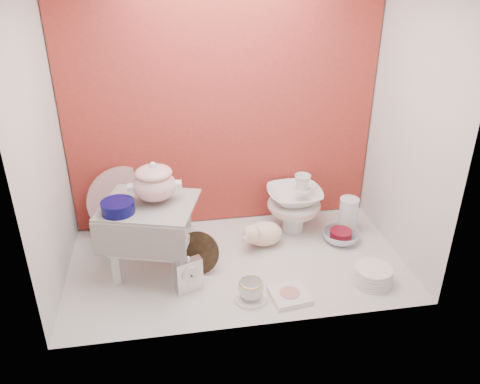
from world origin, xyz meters
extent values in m
plane|color=silver|center=(0.00, 0.00, 0.00)|extent=(1.80, 1.80, 0.00)
cube|color=#AC342B|center=(0.00, 0.50, 0.75)|extent=(1.80, 0.06, 1.50)
cube|color=silver|center=(-0.90, 0.00, 0.75)|extent=(0.06, 1.00, 1.50)
cube|color=silver|center=(0.90, 0.00, 0.75)|extent=(0.06, 1.00, 1.50)
cylinder|color=#090A4A|center=(-0.59, -0.06, 0.43)|extent=(0.21, 0.21, 0.06)
imported|color=white|center=(-0.65, 0.29, 0.12)|extent=(0.27, 0.27, 0.25)
cube|color=silver|center=(-0.27, -0.20, 0.10)|extent=(0.14, 0.09, 0.20)
ellipsoid|color=beige|center=(0.18, 0.14, 0.08)|extent=(0.29, 0.22, 0.16)
cylinder|color=white|center=(0.02, -0.32, 0.01)|extent=(0.21, 0.21, 0.01)
imported|color=white|center=(0.02, -0.32, 0.06)|extent=(0.14, 0.14, 0.10)
cube|color=white|center=(0.21, -0.33, 0.01)|extent=(0.20, 0.20, 0.03)
cylinder|color=white|center=(0.66, -0.29, 0.04)|extent=(0.27, 0.27, 0.09)
imported|color=silver|center=(0.63, 0.11, 0.03)|extent=(0.26, 0.26, 0.07)
cylinder|color=silver|center=(0.70, 0.21, 0.11)|extent=(0.14, 0.14, 0.22)
camera|label=1|loc=(-0.34, -2.16, 1.54)|focal=36.24mm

